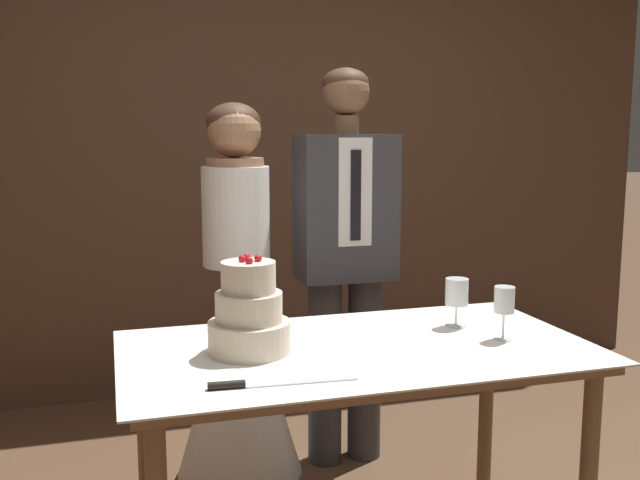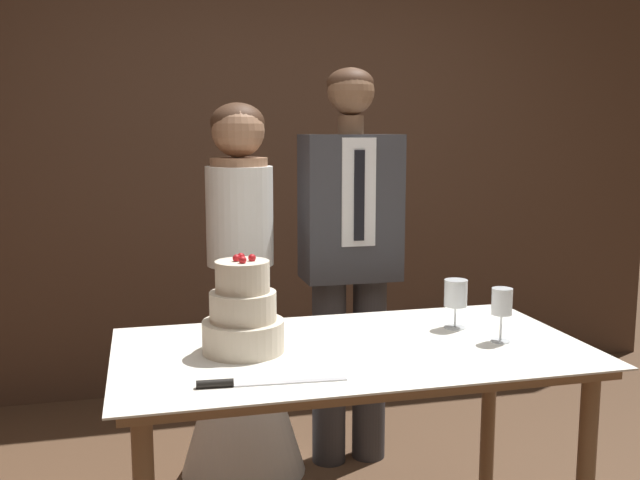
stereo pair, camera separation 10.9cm
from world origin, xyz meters
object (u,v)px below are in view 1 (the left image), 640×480
Objects in this scene: tiered_cake at (249,315)px; wine_glass_near at (457,294)px; bride at (238,341)px; groom at (345,248)px; wine_glass_middle at (504,301)px; cake_knife at (254,384)px; cake_table at (357,373)px.

tiered_cake reaches higher than wine_glass_near.
bride is 0.61m from groom.
tiered_cake is 0.87m from bride.
wine_glass_middle is 0.94m from groom.
cake_knife is 0.90m from wine_glass_near.
wine_glass_middle is at bearing -68.70° from wine_glass_near.
cake_knife is 1.28m from groom.
groom is at bearing -0.08° from bride.
cake_table is at bearing 172.26° from wine_glass_middle.
groom reaches higher than cake_knife.
bride is (0.15, 1.10, -0.21)m from cake_knife.
wine_glass_near is at bearing 6.51° from tiered_cake.
bride is at bearing 132.47° from wine_glass_near.
cake_knife is at bearing -145.59° from cake_table.
cake_knife is 1.13m from bride.
groom is at bearing 64.36° from cake_knife.
bride is (-0.73, 0.90, -0.33)m from wine_glass_middle.
bride is (-0.24, 0.84, -0.11)m from cake_table.
bride reaches higher than cake_knife.
tiered_cake is 0.33m from cake_knife.
wine_glass_middle is at bearing -7.74° from cake_table.
groom reaches higher than tiered_cake.
cake_knife is (-0.39, -0.27, 0.10)m from cake_table.
wine_glass_middle is (0.83, -0.10, 0.01)m from tiered_cake.
cake_table is 0.88m from bride.
groom is at bearing 73.96° from cake_table.
cake_table is 0.48m from wine_glass_near.
groom is at bearing 103.58° from wine_glass_near.
cake_table is 0.91m from groom.
tiered_cake is 0.18× the size of groom.
cake_table is 0.48m from cake_knife.
bride reaches higher than cake_table.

